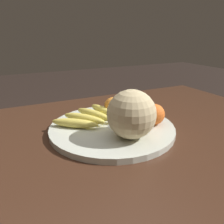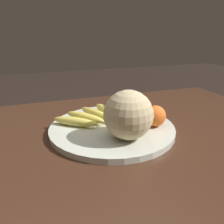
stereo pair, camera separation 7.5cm
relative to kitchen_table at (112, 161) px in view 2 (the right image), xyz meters
name	(u,v)px [view 2 (the right image)]	position (x,y,z in m)	size (l,w,h in m)	color
kitchen_table	(112,161)	(0.00, 0.00, 0.00)	(1.48, 0.92, 0.77)	#3D2316
fruit_bowl	(112,128)	(0.01, 0.03, 0.11)	(0.43, 0.43, 0.02)	beige
melon	(128,115)	(0.03, -0.07, 0.20)	(0.15, 0.15, 0.15)	#C6B284
banana_bunch	(97,114)	(-0.02, 0.12, 0.14)	(0.28, 0.23, 0.03)	brown
orange_front_left	(133,107)	(0.12, 0.09, 0.16)	(0.07, 0.07, 0.07)	orange
orange_front_right	(138,104)	(0.16, 0.14, 0.15)	(0.06, 0.06, 0.06)	orange
orange_mid_center	(116,106)	(0.07, 0.14, 0.15)	(0.07, 0.07, 0.07)	orange
orange_back_left	(155,116)	(0.15, -0.02, 0.16)	(0.07, 0.07, 0.07)	orange
produce_tag	(117,123)	(0.04, 0.04, 0.12)	(0.08, 0.05, 0.00)	white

